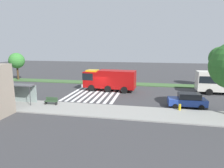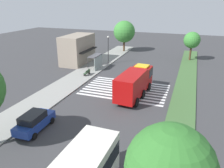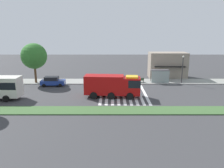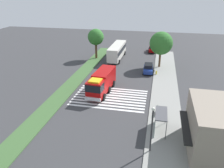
{
  "view_description": "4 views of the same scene",
  "coord_description": "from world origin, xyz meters",
  "px_view_note": "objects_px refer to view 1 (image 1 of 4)",
  "views": [
    {
      "loc": [
        -7.99,
        29.79,
        7.46
      ],
      "look_at": [
        -2.07,
        0.07,
        1.52
      ],
      "focal_mm": 31.42,
      "sensor_mm": 36.0,
      "label": 1
    },
    {
      "loc": [
        -27.8,
        -8.29,
        12.01
      ],
      "look_at": [
        -1.61,
        1.24,
        1.44
      ],
      "focal_mm": 35.79,
      "sensor_mm": 36.0,
      "label": 2
    },
    {
      "loc": [
        -1.32,
        -35.45,
        10.36
      ],
      "look_at": [
        -1.16,
        0.75,
        1.49
      ],
      "focal_mm": 35.61,
      "sensor_mm": 36.0,
      "label": 3
    },
    {
      "loc": [
        32.39,
        7.18,
        16.53
      ],
      "look_at": [
        -0.92,
        0.06,
        1.78
      ],
      "focal_mm": 36.09,
      "sensor_mm": 36.0,
      "label": 4
    }
  ],
  "objects_px": {
    "median_tree_west": "(17,61)",
    "fire_hydrant": "(180,107)",
    "fire_truck": "(108,79)",
    "bench_near_shelter": "(51,101)",
    "median_tree_far_west": "(220,58)",
    "bus_stop_shelter": "(22,89)",
    "parked_car_mid": "(188,100)"
  },
  "relations": [
    {
      "from": "median_tree_far_west",
      "to": "fire_hydrant",
      "type": "relative_size",
      "value": 10.27
    },
    {
      "from": "bench_near_shelter",
      "to": "median_tree_far_west",
      "type": "xyz_separation_m",
      "value": [
        -24.17,
        -15.81,
        4.73
      ]
    },
    {
      "from": "parked_car_mid",
      "to": "median_tree_west",
      "type": "xyz_separation_m",
      "value": [
        33.21,
        -13.33,
        3.33
      ]
    },
    {
      "from": "median_tree_far_west",
      "to": "median_tree_west",
      "type": "xyz_separation_m",
      "value": [
        40.6,
        0.0,
        -1.07
      ]
    },
    {
      "from": "median_tree_west",
      "to": "fire_hydrant",
      "type": "distance_m",
      "value": 35.64
    },
    {
      "from": "fire_truck",
      "to": "median_tree_far_west",
      "type": "height_order",
      "value": "median_tree_far_west"
    },
    {
      "from": "fire_truck",
      "to": "median_tree_west",
      "type": "distance_m",
      "value": 22.69
    },
    {
      "from": "median_tree_west",
      "to": "fire_hydrant",
      "type": "height_order",
      "value": "median_tree_west"
    },
    {
      "from": "parked_car_mid",
      "to": "median_tree_far_west",
      "type": "distance_m",
      "value": 15.86
    },
    {
      "from": "median_tree_west",
      "to": "bench_near_shelter",
      "type": "bearing_deg",
      "value": 136.09
    },
    {
      "from": "median_tree_far_west",
      "to": "median_tree_west",
      "type": "bearing_deg",
      "value": 0.0
    },
    {
      "from": "bus_stop_shelter",
      "to": "bench_near_shelter",
      "type": "relative_size",
      "value": 2.19
    },
    {
      "from": "bus_stop_shelter",
      "to": "bench_near_shelter",
      "type": "xyz_separation_m",
      "value": [
        -4.0,
        0.03,
        -1.3
      ]
    },
    {
      "from": "parked_car_mid",
      "to": "median_tree_west",
      "type": "bearing_deg",
      "value": -23.97
    },
    {
      "from": "parked_car_mid",
      "to": "bus_stop_shelter",
      "type": "xyz_separation_m",
      "value": [
        20.79,
        2.46,
        0.97
      ]
    },
    {
      "from": "bench_near_shelter",
      "to": "median_tree_far_west",
      "type": "height_order",
      "value": "median_tree_far_west"
    },
    {
      "from": "bus_stop_shelter",
      "to": "median_tree_far_west",
      "type": "bearing_deg",
      "value": -150.74
    },
    {
      "from": "median_tree_west",
      "to": "fire_truck",
      "type": "bearing_deg",
      "value": 163.97
    },
    {
      "from": "fire_truck",
      "to": "median_tree_far_west",
      "type": "distance_m",
      "value": 20.19
    },
    {
      "from": "parked_car_mid",
      "to": "median_tree_west",
      "type": "relative_size",
      "value": 0.79
    },
    {
      "from": "fire_truck",
      "to": "bench_near_shelter",
      "type": "height_order",
      "value": "fire_truck"
    },
    {
      "from": "fire_hydrant",
      "to": "median_tree_far_west",
      "type": "bearing_deg",
      "value": -119.5
    },
    {
      "from": "median_tree_far_west",
      "to": "parked_car_mid",
      "type": "bearing_deg",
      "value": 61.0
    },
    {
      "from": "median_tree_west",
      "to": "bus_stop_shelter",
      "type": "bearing_deg",
      "value": 128.21
    },
    {
      "from": "parked_car_mid",
      "to": "fire_hydrant",
      "type": "xyz_separation_m",
      "value": [
        1.12,
        1.7,
        -0.43
      ]
    },
    {
      "from": "bench_near_shelter",
      "to": "median_tree_west",
      "type": "height_order",
      "value": "median_tree_west"
    },
    {
      "from": "bench_near_shelter",
      "to": "median_tree_far_west",
      "type": "relative_size",
      "value": 0.22
    },
    {
      "from": "fire_truck",
      "to": "bench_near_shelter",
      "type": "distance_m",
      "value": 11.02
    },
    {
      "from": "median_tree_west",
      "to": "fire_hydrant",
      "type": "xyz_separation_m",
      "value": [
        -32.1,
        15.03,
        -3.76
      ]
    },
    {
      "from": "fire_truck",
      "to": "fire_hydrant",
      "type": "height_order",
      "value": "fire_truck"
    },
    {
      "from": "bench_near_shelter",
      "to": "fire_hydrant",
      "type": "relative_size",
      "value": 2.29
    },
    {
      "from": "bench_near_shelter",
      "to": "median_tree_far_west",
      "type": "distance_m",
      "value": 29.27
    }
  ]
}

